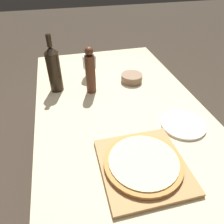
# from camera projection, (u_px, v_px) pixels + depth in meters

# --- Properties ---
(ground_plane) EXTENTS (12.00, 12.00, 0.00)m
(ground_plane) POSITION_uv_depth(u_px,v_px,m) (121.00, 197.00, 1.58)
(ground_plane) COLOR #382D23
(dining_table) EXTENTS (0.91, 1.79, 0.73)m
(dining_table) POSITION_uv_depth(u_px,v_px,m) (125.00, 130.00, 1.17)
(dining_table) COLOR #CCB78E
(dining_table) RESTS_ON ground_plane
(cutting_board) EXTENTS (0.34, 0.36, 0.02)m
(cutting_board) POSITION_uv_depth(u_px,v_px,m) (143.00, 166.00, 0.88)
(cutting_board) COLOR #A87A47
(cutting_board) RESTS_ON dining_table
(pizza) EXTENTS (0.31, 0.31, 0.02)m
(pizza) POSITION_uv_depth(u_px,v_px,m) (143.00, 162.00, 0.86)
(pizza) COLOR #BC7A3D
(pizza) RESTS_ON cutting_board
(wine_bottle) EXTENTS (0.08, 0.08, 0.34)m
(wine_bottle) POSITION_uv_depth(u_px,v_px,m) (54.00, 69.00, 1.26)
(wine_bottle) COLOR black
(wine_bottle) RESTS_ON dining_table
(pepper_mill) EXTENTS (0.06, 0.06, 0.28)m
(pepper_mill) POSITION_uv_depth(u_px,v_px,m) (90.00, 71.00, 1.25)
(pepper_mill) COLOR #4C2819
(pepper_mill) RESTS_ON dining_table
(wine_glass) EXTENTS (0.09, 0.09, 0.15)m
(wine_glass) POSITION_uv_depth(u_px,v_px,m) (89.00, 62.00, 1.42)
(wine_glass) COLOR silver
(wine_glass) RESTS_ON dining_table
(small_bowl) EXTENTS (0.14, 0.14, 0.05)m
(small_bowl) POSITION_uv_depth(u_px,v_px,m) (132.00, 78.00, 1.42)
(small_bowl) COLOR #84664C
(small_bowl) RESTS_ON dining_table
(dinner_plate) EXTENTS (0.22, 0.22, 0.01)m
(dinner_plate) POSITION_uv_depth(u_px,v_px,m) (183.00, 125.00, 1.08)
(dinner_plate) COLOR silver
(dinner_plate) RESTS_ON dining_table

